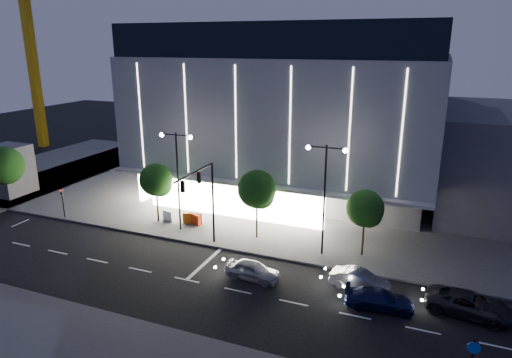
{
  "coord_description": "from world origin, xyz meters",
  "views": [
    {
      "loc": [
        17.53,
        -26.7,
        16.31
      ],
      "look_at": [
        3.43,
        8.24,
        5.0
      ],
      "focal_mm": 32.0,
      "sensor_mm": 36.0,
      "label": 1
    }
  ],
  "objects_px": {
    "tree_right": "(365,210)",
    "barrier_d": "(197,218)",
    "street_lamp_east": "(325,184)",
    "car_fourth": "(469,304)",
    "barrier_c": "(195,220)",
    "barrier_b": "(168,216)",
    "traffic_mast": "(204,192)",
    "tree_left": "(156,182)",
    "tree_mid": "(257,191)",
    "car_second": "(360,280)",
    "car_third": "(379,299)",
    "car_lead": "(252,270)",
    "tower_crane": "(31,13)",
    "ped_signal_far": "(63,200)",
    "barrier_a": "(189,218)",
    "street_lamp_west": "(177,167)"
  },
  "relations": [
    {
      "from": "car_fourth",
      "to": "barrier_c",
      "type": "bearing_deg",
      "value": 82.46
    },
    {
      "from": "ped_signal_far",
      "to": "barrier_a",
      "type": "relative_size",
      "value": 2.73
    },
    {
      "from": "tower_crane",
      "to": "tree_mid",
      "type": "bearing_deg",
      "value": -25.02
    },
    {
      "from": "traffic_mast",
      "to": "tree_left",
      "type": "height_order",
      "value": "traffic_mast"
    },
    {
      "from": "tower_crane",
      "to": "car_third",
      "type": "distance_m",
      "value": 65.84
    },
    {
      "from": "car_lead",
      "to": "car_third",
      "type": "xyz_separation_m",
      "value": [
        8.93,
        -0.43,
        -0.05
      ]
    },
    {
      "from": "street_lamp_west",
      "to": "tower_crane",
      "type": "bearing_deg",
      "value": 149.88
    },
    {
      "from": "street_lamp_west",
      "to": "tree_left",
      "type": "relative_size",
      "value": 1.57
    },
    {
      "from": "traffic_mast",
      "to": "car_second",
      "type": "xyz_separation_m",
      "value": [
        12.67,
        -1.45,
        -4.36
      ]
    },
    {
      "from": "tower_crane",
      "to": "barrier_d",
      "type": "bearing_deg",
      "value": -27.48
    },
    {
      "from": "traffic_mast",
      "to": "tree_right",
      "type": "xyz_separation_m",
      "value": [
        12.03,
        3.68,
        -1.14
      ]
    },
    {
      "from": "street_lamp_west",
      "to": "tree_mid",
      "type": "xyz_separation_m",
      "value": [
        7.03,
        1.02,
        -1.62
      ]
    },
    {
      "from": "street_lamp_east",
      "to": "tower_crane",
      "type": "distance_m",
      "value": 57.35
    },
    {
      "from": "tree_right",
      "to": "tree_mid",
      "type": "bearing_deg",
      "value": 180.0
    },
    {
      "from": "tree_left",
      "to": "traffic_mast",
      "type": "bearing_deg",
      "value": -27.84
    },
    {
      "from": "street_lamp_west",
      "to": "tree_mid",
      "type": "distance_m",
      "value": 7.28
    },
    {
      "from": "car_lead",
      "to": "barrier_c",
      "type": "bearing_deg",
      "value": 54.12
    },
    {
      "from": "tower_crane",
      "to": "tree_left",
      "type": "xyz_separation_m",
      "value": [
        34.95,
        -20.98,
        -16.47
      ]
    },
    {
      "from": "tree_right",
      "to": "car_lead",
      "type": "height_order",
      "value": "tree_right"
    },
    {
      "from": "tower_crane",
      "to": "barrier_c",
      "type": "relative_size",
      "value": 29.09
    },
    {
      "from": "car_lead",
      "to": "car_fourth",
      "type": "relative_size",
      "value": 0.78
    },
    {
      "from": "tree_mid",
      "to": "car_second",
      "type": "xyz_separation_m",
      "value": [
        9.64,
        -5.13,
        -3.66
      ]
    },
    {
      "from": "ped_signal_far",
      "to": "barrier_b",
      "type": "distance_m",
      "value": 10.31
    },
    {
      "from": "street_lamp_east",
      "to": "car_lead",
      "type": "height_order",
      "value": "street_lamp_east"
    },
    {
      "from": "car_lead",
      "to": "car_fourth",
      "type": "distance_m",
      "value": 14.22
    },
    {
      "from": "tree_right",
      "to": "barrier_c",
      "type": "distance_m",
      "value": 15.68
    },
    {
      "from": "car_fourth",
      "to": "tree_right",
      "type": "bearing_deg",
      "value": 60.36
    },
    {
      "from": "tower_crane",
      "to": "tree_mid",
      "type": "height_order",
      "value": "tower_crane"
    },
    {
      "from": "car_second",
      "to": "barrier_d",
      "type": "relative_size",
      "value": 3.69
    },
    {
      "from": "car_lead",
      "to": "barrier_b",
      "type": "relative_size",
      "value": 3.66
    },
    {
      "from": "barrier_b",
      "to": "barrier_d",
      "type": "height_order",
      "value": "same"
    },
    {
      "from": "tree_right",
      "to": "barrier_b",
      "type": "height_order",
      "value": "tree_right"
    },
    {
      "from": "car_second",
      "to": "barrier_d",
      "type": "distance_m",
      "value": 17.13
    },
    {
      "from": "street_lamp_east",
      "to": "barrier_c",
      "type": "xyz_separation_m",
      "value": [
        -12.31,
        1.51,
        -5.31
      ]
    },
    {
      "from": "barrier_b",
      "to": "barrier_d",
      "type": "distance_m",
      "value": 2.87
    },
    {
      "from": "car_fourth",
      "to": "barrier_d",
      "type": "bearing_deg",
      "value": 81.51
    },
    {
      "from": "car_third",
      "to": "car_lead",
      "type": "bearing_deg",
      "value": 80.34
    },
    {
      "from": "street_lamp_east",
      "to": "tree_left",
      "type": "xyz_separation_m",
      "value": [
        -15.97,
        1.02,
        -1.92
      ]
    },
    {
      "from": "traffic_mast",
      "to": "car_third",
      "type": "xyz_separation_m",
      "value": [
        14.24,
        -3.36,
        -4.4
      ]
    },
    {
      "from": "ped_signal_far",
      "to": "barrier_a",
      "type": "bearing_deg",
      "value": 14.69
    },
    {
      "from": "car_fourth",
      "to": "barrier_b",
      "type": "xyz_separation_m",
      "value": [
        -25.67,
        6.03,
        -0.06
      ]
    },
    {
      "from": "street_lamp_west",
      "to": "street_lamp_east",
      "type": "xyz_separation_m",
      "value": [
        13.0,
        0.0,
        0.0
      ]
    },
    {
      "from": "street_lamp_east",
      "to": "car_fourth",
      "type": "height_order",
      "value": "street_lamp_east"
    },
    {
      "from": "street_lamp_west",
      "to": "barrier_d",
      "type": "height_order",
      "value": "street_lamp_west"
    },
    {
      "from": "street_lamp_east",
      "to": "car_third",
      "type": "height_order",
      "value": "street_lamp_east"
    },
    {
      "from": "tree_right",
      "to": "barrier_d",
      "type": "relative_size",
      "value": 5.01
    },
    {
      "from": "tree_mid",
      "to": "barrier_d",
      "type": "relative_size",
      "value": 5.59
    },
    {
      "from": "street_lamp_west",
      "to": "car_second",
      "type": "distance_m",
      "value": 17.97
    },
    {
      "from": "street_lamp_east",
      "to": "tower_crane",
      "type": "height_order",
      "value": "tower_crane"
    },
    {
      "from": "traffic_mast",
      "to": "car_fourth",
      "type": "xyz_separation_m",
      "value": [
        19.5,
        -2.0,
        -4.31
      ]
    }
  ]
}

